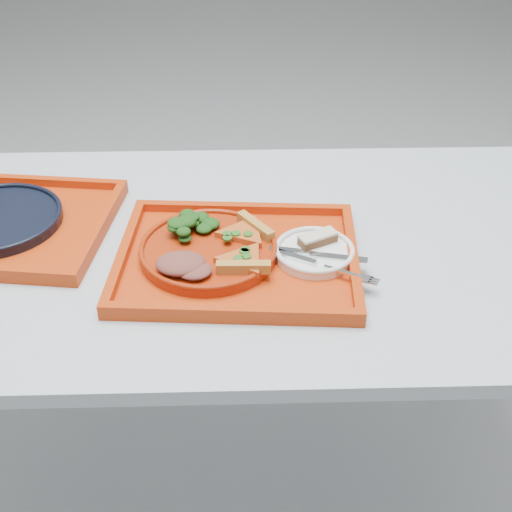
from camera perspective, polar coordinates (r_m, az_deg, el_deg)
name	(u,v)px	position (r m, az deg, el deg)	size (l,w,h in m)	color
ground	(213,471)	(1.82, -3.86, -18.52)	(10.00, 10.00, 0.00)	#979B9F
table	(200,270)	(1.33, -5.00, -1.27)	(1.60, 0.80, 0.75)	#A2AAB5
tray_main	(238,260)	(1.22, -1.63, -0.39)	(0.45, 0.35, 0.01)	#B22F09
dinner_plate	(209,251)	(1.22, -4.23, 0.42)	(0.26, 0.26, 0.02)	#9B260A
side_plate	(314,254)	(1.22, 5.20, 0.22)	(0.15, 0.15, 0.01)	white
pizza_slice_a	(244,258)	(1.16, -1.11, -0.20)	(0.11, 0.10, 0.02)	#C77720
pizza_slice_b	(244,231)	(1.24, -1.09, 2.25)	(0.11, 0.10, 0.02)	#C77720
salad_heap	(196,224)	(1.24, -5.40, 2.89)	(0.09, 0.08, 0.04)	black
meat_portion	(181,264)	(1.15, -6.70, -0.67)	(0.09, 0.07, 0.03)	brown
dessert_bar	(318,238)	(1.23, 5.51, 1.56)	(0.08, 0.06, 0.02)	#4F301A
knife	(318,254)	(1.20, 5.51, 0.18)	(0.18, 0.02, 0.01)	silver
fork	(323,265)	(1.17, 6.00, -0.84)	(0.18, 0.02, 0.01)	silver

